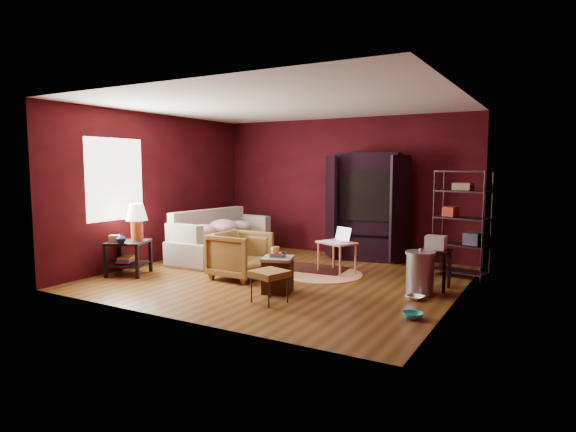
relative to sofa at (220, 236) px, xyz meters
The scene contains 18 objects.
room 2.20m from the sofa, 23.12° to the right, with size 5.54×5.04×2.84m.
sofa is the anchor object (origin of this frame).
armchair 1.72m from the sofa, 41.51° to the right, with size 0.81×0.76×0.84m, color black.
pet_bowl_steel 4.25m from the sofa, 13.53° to the right, with size 0.24×0.06×0.24m, color silver.
pet_bowl_turquoise 4.69m from the sofa, 22.94° to the right, with size 0.25×0.08×0.25m, color #2ABCC4.
vase 2.12m from the sofa, 101.61° to the right, with size 0.16×0.16×0.16m, color #0C123F.
mug 2.78m from the sofa, 35.66° to the right, with size 0.12×0.10×0.12m, color #FFE77C.
side_table 1.87m from the sofa, 104.42° to the right, with size 0.79×0.79×1.19m.
sofa_cushions 0.04m from the sofa, 168.30° to the right, with size 1.05×2.18×0.88m.
hamper 2.78m from the sofa, 34.96° to the right, with size 0.53×0.53×0.60m.
footstool 3.23m from the sofa, 40.58° to the right, with size 0.52×0.52×0.44m.
rug_round 2.40m from the sofa, ahead, with size 1.56×1.56×0.01m.
rug_oriental 2.08m from the sofa, ahead, with size 1.17×0.83×0.01m.
laptop_desk 2.50m from the sofa, ahead, with size 0.75×0.66×0.78m.
tv_armoire 2.95m from the sofa, 29.15° to the left, with size 1.62×1.03×2.08m.
wire_shelving 4.49m from the sofa, ahead, with size 0.92×0.56×1.76m.
small_stand 4.23m from the sofa, ahead, with size 0.41×0.41×0.80m.
trash_can 4.15m from the sofa, ahead, with size 0.56×0.56×0.67m.
Camera 1 is at (3.94, -6.69, 1.83)m, focal length 30.00 mm.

